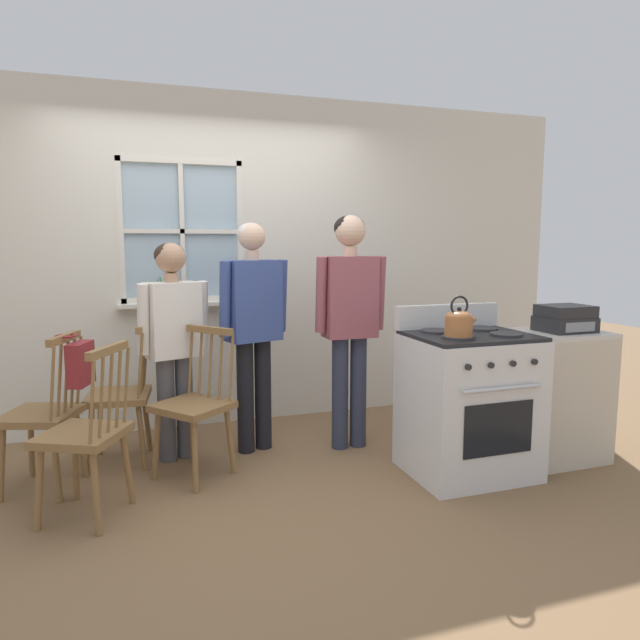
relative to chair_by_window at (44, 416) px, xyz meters
name	(u,v)px	position (x,y,z in m)	size (l,w,h in m)	color
ground_plane	(252,488)	(1.18, -0.40, -0.46)	(16.00, 16.00, 0.00)	brown
wall_back	(215,263)	(1.20, 1.00, 0.88)	(6.40, 0.16, 2.70)	silver
chair_by_window	(44,416)	(0.00, 0.00, 0.00)	(0.52, 0.53, 0.96)	olive
chair_near_wall	(195,407)	(0.89, -0.08, 0.00)	(0.57, 0.58, 0.96)	olive
chair_center_cluster	(87,436)	(0.27, -0.47, 0.00)	(0.55, 0.56, 0.96)	olive
chair_near_stove	(122,397)	(0.44, 0.31, 0.00)	(0.45, 0.47, 0.96)	olive
person_elderly_left	(173,331)	(0.79, 0.26, 0.45)	(0.51, 0.31, 1.50)	#4C4C51
person_teen_center	(253,316)	(1.35, 0.25, 0.52)	(0.54, 0.31, 1.64)	black
person_adult_right	(350,307)	(2.02, 0.09, 0.58)	(0.52, 0.24, 1.70)	#2D3347
stove	(468,402)	(2.58, -0.60, 0.01)	(0.77, 0.68, 1.08)	silver
kettle	(459,322)	(2.40, -0.74, 0.57)	(0.21, 0.17, 0.25)	#A86638
potted_plant	(160,294)	(0.75, 0.91, 0.65)	(0.14, 0.14, 0.23)	#935B3D
handbag	(80,363)	(0.22, -0.08, 0.33)	(0.23, 0.24, 0.31)	maroon
side_counter	(559,395)	(3.33, -0.57, -0.01)	(0.55, 0.50, 0.90)	beige
stereo	(565,319)	(3.33, -0.59, 0.53)	(0.34, 0.29, 0.18)	#232326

